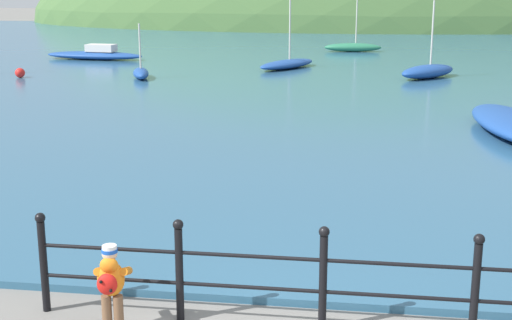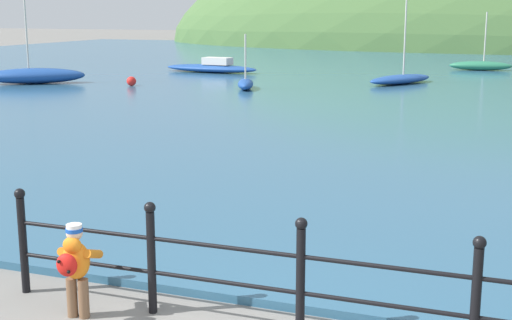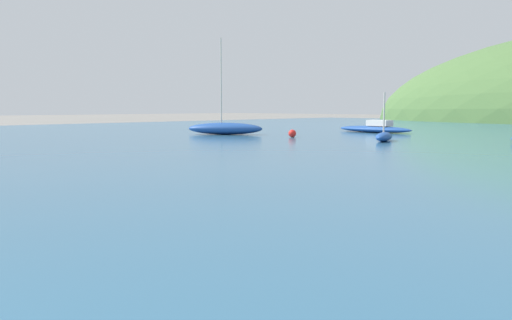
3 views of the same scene
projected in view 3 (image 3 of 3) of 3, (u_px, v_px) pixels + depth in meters
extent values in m
ellipsoid|color=#1E4793|center=(225.00, 129.00, 27.33)|extent=(4.19, 3.35, 0.65)
cylinder|color=beige|center=(221.00, 81.00, 27.09)|extent=(0.07, 0.07, 4.57)
ellipsoid|color=#1E4793|center=(384.00, 137.00, 21.84)|extent=(1.29, 2.24, 0.40)
cylinder|color=beige|center=(384.00, 112.00, 21.63)|extent=(0.07, 0.07, 1.73)
ellipsoid|color=#1E4793|center=(374.00, 129.00, 29.60)|extent=(5.14, 1.83, 0.39)
cube|color=silver|center=(380.00, 123.00, 29.27)|extent=(1.47, 0.87, 0.35)
sphere|color=red|center=(292.00, 133.00, 24.79)|extent=(0.39, 0.39, 0.39)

